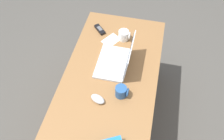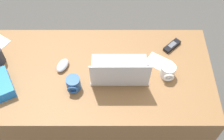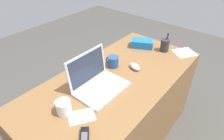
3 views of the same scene
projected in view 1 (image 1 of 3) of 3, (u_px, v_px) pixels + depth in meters
name	position (u px, v px, depth m)	size (l,w,h in m)	color
ground_plane	(110.00, 122.00, 2.37)	(6.00, 6.00, 0.00)	#4C4944
desk	(110.00, 104.00, 2.08)	(1.49, 0.72, 0.73)	olive
laptop	(117.00, 61.00, 1.85)	(0.35, 0.26, 0.24)	silver
computer_mouse	(98.00, 99.00, 1.67)	(0.06, 0.11, 0.04)	silver
coffee_mug_white	(124.00, 35.00, 2.02)	(0.09, 0.10, 0.09)	white
coffee_mug_tall	(121.00, 92.00, 1.68)	(0.08, 0.10, 0.09)	#26518C
cordless_phone	(100.00, 29.00, 2.11)	(0.12, 0.12, 0.03)	black
paper_note_left	(111.00, 40.00, 2.05)	(0.15, 0.11, 0.00)	white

